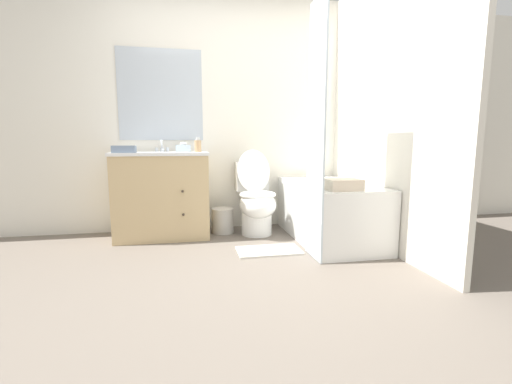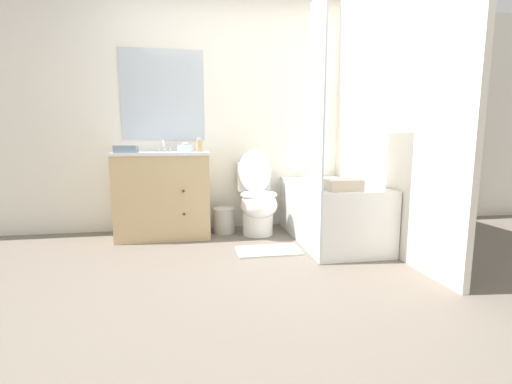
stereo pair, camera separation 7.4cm
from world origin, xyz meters
The scene contains 14 objects.
ground_plane centered at (0.00, 0.00, 0.00)m, with size 14.00×14.00×0.00m, color #6B6056.
wall_back centered at (-0.01, 1.56, 1.25)m, with size 8.00×0.06×2.50m.
wall_right centered at (1.23, 0.77, 1.25)m, with size 0.05×2.53×2.50m.
vanity_cabinet centered at (-0.74, 1.26, 0.44)m, with size 0.92×0.57×0.85m.
sink_faucet centered at (-0.74, 1.44, 0.89)m, with size 0.14×0.12×0.12m.
toilet centered at (0.20, 1.18, 0.34)m, with size 0.37×0.66×0.87m.
bathtub centered at (0.86, 0.85, 0.28)m, with size 0.66×1.36×0.56m.
shower_curtain centered at (0.52, 0.34, 1.02)m, with size 0.01×0.36×2.04m.
wastebasket centered at (-0.14, 1.28, 0.13)m, with size 0.23×0.23×0.26m.
tissue_box centered at (-0.53, 1.37, 0.89)m, with size 0.15×0.15×0.10m.
soap_dispenser centered at (-0.38, 1.26, 0.92)m, with size 0.07×0.07×0.15m.
hand_towel_folded centered at (-1.06, 1.10, 0.89)m, with size 0.20×0.13×0.07m.
bath_towel_folded centered at (0.76, 0.34, 0.61)m, with size 0.28×0.21×0.09m.
bath_mat centered at (0.19, 0.56, 0.01)m, with size 0.55×0.31×0.02m.
Camera 2 is at (-0.42, -2.27, 0.94)m, focal length 24.00 mm.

